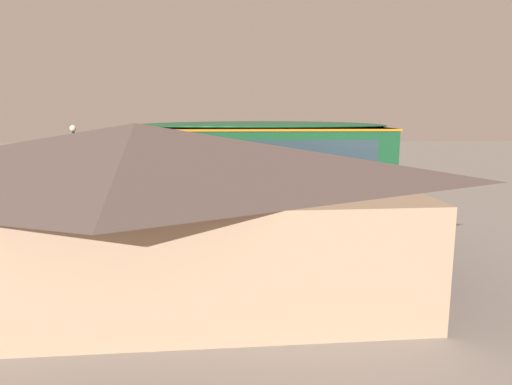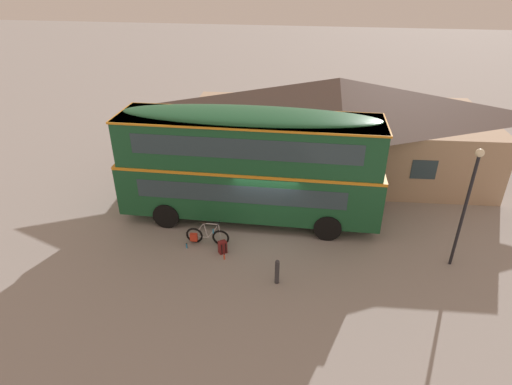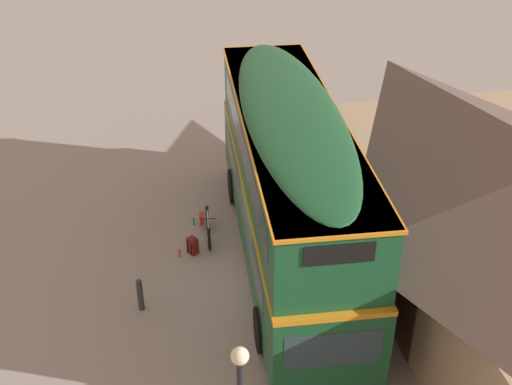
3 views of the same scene
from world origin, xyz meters
name	(u,v)px [view 3 (image 3 of 3)]	position (x,y,z in m)	size (l,w,h in m)	color
ground_plane	(268,279)	(0.00, 0.00, 0.00)	(120.00, 120.00, 0.00)	gray
double_decker_bus	(289,180)	(-0.84, 0.66, 2.65)	(10.70, 2.70, 4.79)	black
touring_bicycle	(207,226)	(-2.24, -1.52, 0.37)	(1.74, 0.46, 1.01)	black
backpack_on_ground	(193,245)	(-1.47, -2.00, 0.29)	(0.37, 0.36, 0.56)	maroon
water_bottle_blue_sports	(194,222)	(-2.92, -1.91, 0.11)	(0.06, 0.06, 0.23)	#338CBF
water_bottle_red_squeeze	(179,254)	(-1.32, -2.39, 0.11)	(0.07, 0.07, 0.24)	#D84C33
kerb_bollard	(140,294)	(0.76, -3.42, 0.50)	(0.16, 0.16, 0.97)	#333338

